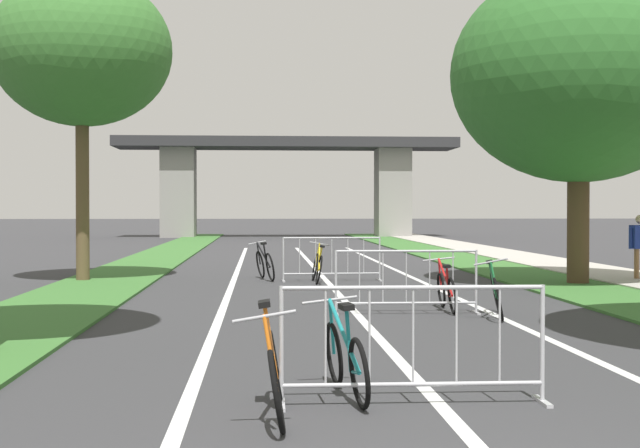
# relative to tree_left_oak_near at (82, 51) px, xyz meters

# --- Properties ---
(grass_verge_left) EXTENTS (2.21, 60.78, 0.05)m
(grass_verge_left) POSITION_rel_tree_left_oak_near_xyz_m (0.62, 7.45, -5.41)
(grass_verge_left) COLOR #386B2D
(grass_verge_left) RESTS_ON ground
(grass_verge_right) EXTENTS (2.21, 60.78, 0.05)m
(grass_verge_right) POSITION_rel_tree_left_oak_near_xyz_m (10.89, 7.45, -5.41)
(grass_verge_right) COLOR #386B2D
(grass_verge_right) RESTS_ON ground
(sidewalk_path_right) EXTENTS (2.31, 60.78, 0.08)m
(sidewalk_path_right) POSITION_rel_tree_left_oak_near_xyz_m (13.15, 7.45, -5.39)
(sidewalk_path_right) COLOR #ADA89E
(sidewalk_path_right) RESTS_ON ground
(lane_stripe_center) EXTENTS (0.14, 35.16, 0.01)m
(lane_stripe_center) POSITION_rel_tree_left_oak_near_xyz_m (5.75, 0.17, -5.43)
(lane_stripe_center) COLOR silver
(lane_stripe_center) RESTS_ON ground
(lane_stripe_right_lane) EXTENTS (0.14, 35.16, 0.01)m
(lane_stripe_right_lane) POSITION_rel_tree_left_oak_near_xyz_m (7.97, 0.17, -5.43)
(lane_stripe_right_lane) COLOR silver
(lane_stripe_right_lane) RESTS_ON ground
(lane_stripe_left_lane) EXTENTS (0.14, 35.16, 0.01)m
(lane_stripe_left_lane) POSITION_rel_tree_left_oak_near_xyz_m (3.54, 0.17, -5.43)
(lane_stripe_left_lane) COLOR silver
(lane_stripe_left_lane) RESTS_ON ground
(overpass_bridge) EXTENTS (20.65, 3.81, 6.02)m
(overpass_bridge) POSITION_rel_tree_left_oak_near_xyz_m (5.75, 32.82, -1.29)
(overpass_bridge) COLOR #2D2D30
(overpass_bridge) RESTS_ON ground
(tree_left_oak_near) EXTENTS (4.21, 4.21, 7.24)m
(tree_left_oak_near) POSITION_rel_tree_left_oak_near_xyz_m (0.00, 0.00, 0.00)
(tree_left_oak_near) COLOR brown
(tree_left_oak_near) RESTS_ON ground
(tree_right_oak_mid) EXTENTS (5.76, 5.76, 7.21)m
(tree_right_oak_mid) POSITION_rel_tree_left_oak_near_xyz_m (11.34, -1.62, -0.68)
(tree_right_oak_mid) COLOR #4C3823
(tree_right_oak_mid) RESTS_ON ground
(crowd_barrier_nearest) EXTENTS (2.37, 0.45, 1.05)m
(crowd_barrier_nearest) POSITION_rel_tree_left_oak_near_xyz_m (5.52, -13.46, -4.91)
(crowd_barrier_nearest) COLOR #ADADB2
(crowd_barrier_nearest) RESTS_ON ground
(crowd_barrier_second) EXTENTS (2.37, 0.47, 1.05)m
(crowd_barrier_second) POSITION_rel_tree_left_oak_near_xyz_m (6.56, -6.83, -4.91)
(crowd_barrier_second) COLOR #ADADB2
(crowd_barrier_second) RESTS_ON ground
(crowd_barrier_third) EXTENTS (2.39, 0.54, 1.05)m
(crowd_barrier_third) POSITION_rel_tree_left_oak_near_xyz_m (5.87, -0.20, -4.91)
(crowd_barrier_third) COLOR #ADADB2
(crowd_barrier_third) RESTS_ON ground
(bicycle_orange_0) EXTENTS (0.49, 1.74, 0.95)m
(bicycle_orange_0) POSITION_rel_tree_left_oak_near_xyz_m (4.31, -13.85, -5.06)
(bicycle_orange_0) COLOR black
(bicycle_orange_0) RESTS_ON ground
(bicycle_black_1) EXTENTS (0.69, 1.74, 0.94)m
(bicycle_black_1) POSITION_rel_tree_left_oak_near_xyz_m (4.29, 0.27, -5.05)
(bicycle_black_1) COLOR black
(bicycle_black_1) RESTS_ON ground
(bicycle_red_2) EXTENTS (0.56, 1.64, 0.89)m
(bicycle_red_2) POSITION_rel_tree_left_oak_near_xyz_m (7.31, -6.43, -5.08)
(bicycle_red_2) COLOR black
(bicycle_red_2) RESTS_ON ground
(bicycle_teal_3) EXTENTS (0.54, 1.66, 0.89)m
(bicycle_teal_3) POSITION_rel_tree_left_oak_near_xyz_m (4.96, -13.10, -5.08)
(bicycle_teal_3) COLOR black
(bicycle_teal_3) RESTS_ON ground
(bicycle_yellow_4) EXTENTS (0.48, 1.74, 0.94)m
(bicycle_yellow_4) POSITION_rel_tree_left_oak_near_xyz_m (5.51, -0.59, -5.05)
(bicycle_yellow_4) COLOR black
(bicycle_yellow_4) RESTS_ON ground
(bicycle_green_5) EXTENTS (0.74, 1.73, 0.97)m
(bicycle_green_5) POSITION_rel_tree_left_oak_near_xyz_m (7.92, -7.34, -5.05)
(bicycle_green_5) COLOR black
(bicycle_green_5) RESTS_ON ground
(pedestrian_waiting) EXTENTS (0.57, 0.32, 1.58)m
(pedestrian_waiting) POSITION_rel_tree_left_oak_near_xyz_m (13.11, -0.87, -4.47)
(pedestrian_waiting) COLOR olive
(pedestrian_waiting) RESTS_ON ground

